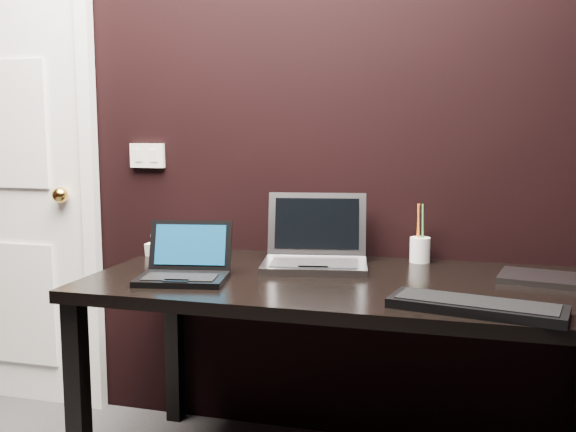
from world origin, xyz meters
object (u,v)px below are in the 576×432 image
(desk, at_px, (348,302))
(ext_keyboard, at_px, (476,306))
(silver_laptop, at_px, (315,253))
(desk_phone, at_px, (174,246))
(netbook, at_px, (185,268))
(pen_cup, at_px, (420,249))
(closed_laptop, at_px, (546,279))
(mobile_phone, at_px, (173,252))

(desk, relative_size, ext_keyboard, 3.52)
(silver_laptop, relative_size, desk_phone, 1.98)
(netbook, relative_size, pen_cup, 1.47)
(desk, height_order, silver_laptop, silver_laptop)
(closed_laptop, bearing_deg, desk_phone, 176.08)
(desk, xyz_separation_m, ext_keyboard, (0.40, -0.29, 0.09))
(desk_phone, relative_size, pen_cup, 0.96)
(silver_laptop, xyz_separation_m, pen_cup, (0.36, 0.18, 0.00))
(desk_phone, xyz_separation_m, pen_cup, (0.94, 0.12, 0.01))
(silver_laptop, bearing_deg, mobile_phone, -173.42)
(mobile_phone, bearing_deg, pen_cup, 15.03)
(silver_laptop, distance_m, pen_cup, 0.40)
(desk, height_order, mobile_phone, mobile_phone)
(desk_phone, distance_m, mobile_phone, 0.13)
(desk_phone, height_order, mobile_phone, mobile_phone)
(desk_phone, height_order, pen_cup, pen_cup)
(mobile_phone, bearing_deg, silver_laptop, 6.58)
(ext_keyboard, xyz_separation_m, closed_laptop, (0.22, 0.42, -0.00))
(ext_keyboard, bearing_deg, closed_laptop, 61.95)
(ext_keyboard, bearing_deg, silver_laptop, 140.61)
(ext_keyboard, relative_size, closed_laptop, 1.53)
(netbook, bearing_deg, desk_phone, 120.09)
(desk, xyz_separation_m, silver_laptop, (-0.15, 0.16, 0.13))
(ext_keyboard, height_order, closed_laptop, ext_keyboard)
(ext_keyboard, xyz_separation_m, mobile_phone, (-1.07, 0.39, 0.02))
(netbook, height_order, silver_laptop, silver_laptop)
(ext_keyboard, relative_size, pen_cup, 2.22)
(silver_laptop, relative_size, ext_keyboard, 0.86)
(mobile_phone, bearing_deg, desk, -8.29)
(netbook, height_order, desk_phone, netbook)
(netbook, height_order, mobile_phone, netbook)
(desk_phone, bearing_deg, mobile_phone, -65.75)
(silver_laptop, height_order, mobile_phone, silver_laptop)
(netbook, relative_size, ext_keyboard, 0.66)
(desk_phone, bearing_deg, desk, -16.76)
(closed_laptop, height_order, desk_phone, desk_phone)
(desk, distance_m, netbook, 0.55)
(desk_phone, bearing_deg, netbook, -59.91)
(desk, relative_size, desk_phone, 8.11)
(silver_laptop, xyz_separation_m, closed_laptop, (0.77, -0.03, -0.04))
(closed_laptop, relative_size, mobile_phone, 3.11)
(pen_cup, bearing_deg, netbook, -145.97)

